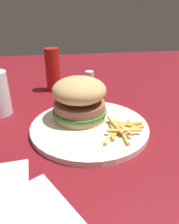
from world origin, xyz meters
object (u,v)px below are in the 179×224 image
at_px(sandwich, 79,98).
at_px(fries_pile, 120,129).
at_px(plate, 90,127).
at_px(ketchup_bottle, 53,70).
at_px(salt_shaker, 89,80).

relative_size(sandwich, fries_pile, 1.24).
distance_m(plate, ketchup_bottle, 0.28).
height_order(fries_pile, ketchup_bottle, ketchup_bottle).
relative_size(ketchup_bottle, salt_shaker, 2.37).
relative_size(sandwich, ketchup_bottle, 0.94).
height_order(fries_pile, salt_shaker, salt_shaker).
bearing_deg(ketchup_bottle, plate, 15.53).
bearing_deg(salt_shaker, fries_pile, 3.12).
bearing_deg(ketchup_bottle, sandwich, 13.97).
bearing_deg(salt_shaker, sandwich, -14.50).
height_order(sandwich, ketchup_bottle, ketchup_bottle).
distance_m(plate, sandwich, 0.07).
bearing_deg(salt_shaker, ketchup_bottle, -88.99).
distance_m(sandwich, ketchup_bottle, 0.23).
bearing_deg(ketchup_bottle, salt_shaker, 91.01).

